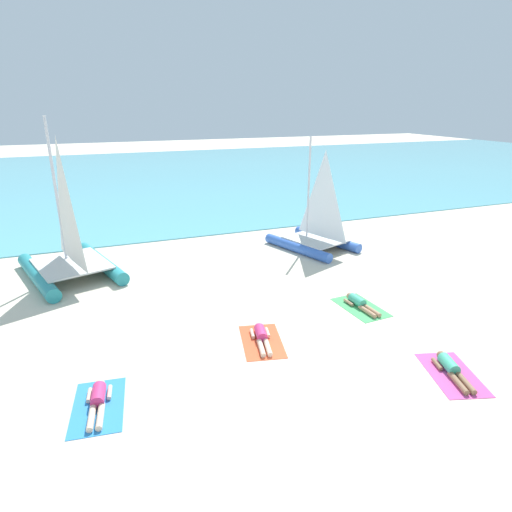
{
  "coord_description": "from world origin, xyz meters",
  "views": [
    {
      "loc": [
        -5.18,
        -7.92,
        6.36
      ],
      "look_at": [
        0.0,
        5.55,
        1.2
      ],
      "focal_mm": 30.3,
      "sensor_mm": 36.0,
      "label": 1
    }
  ],
  "objects_px": {
    "sunbather_center_left": "(261,336)",
    "sunbather_center_right": "(360,303)",
    "towel_center_left": "(262,341)",
    "sunbather_rightmost": "(451,368)",
    "sunbather_leftmost": "(98,400)",
    "sailboat_blue": "(315,233)",
    "towel_rightmost": "(452,374)",
    "towel_center_right": "(361,307)",
    "towel_leftmost": "(98,406)",
    "sailboat_teal": "(70,255)"
  },
  "relations": [
    {
      "from": "towel_center_left",
      "to": "towel_rightmost",
      "type": "relative_size",
      "value": 1.0
    },
    {
      "from": "sailboat_blue",
      "to": "towel_center_left",
      "type": "bearing_deg",
      "value": -147.11
    },
    {
      "from": "towel_leftmost",
      "to": "sailboat_blue",
      "type": "bearing_deg",
      "value": 39.61
    },
    {
      "from": "sailboat_teal",
      "to": "towel_center_right",
      "type": "height_order",
      "value": "sailboat_teal"
    },
    {
      "from": "sailboat_blue",
      "to": "sunbather_center_right",
      "type": "height_order",
      "value": "sailboat_blue"
    },
    {
      "from": "towel_center_right",
      "to": "towel_center_left",
      "type": "bearing_deg",
      "value": -167.9
    },
    {
      "from": "sunbather_center_left",
      "to": "sunbather_center_right",
      "type": "bearing_deg",
      "value": 24.71
    },
    {
      "from": "sunbather_leftmost",
      "to": "sunbather_center_left",
      "type": "height_order",
      "value": "same"
    },
    {
      "from": "towel_leftmost",
      "to": "sunbather_rightmost",
      "type": "distance_m",
      "value": 8.44
    },
    {
      "from": "sailboat_blue",
      "to": "towel_rightmost",
      "type": "distance_m",
      "value": 10.05
    },
    {
      "from": "sailboat_blue",
      "to": "sailboat_teal",
      "type": "bearing_deg",
      "value": 159.08
    },
    {
      "from": "sunbather_center_left",
      "to": "sunbather_rightmost",
      "type": "distance_m",
      "value": 4.94
    },
    {
      "from": "towel_leftmost",
      "to": "sunbather_center_left",
      "type": "bearing_deg",
      "value": 16.56
    },
    {
      "from": "towel_center_left",
      "to": "towel_rightmost",
      "type": "xyz_separation_m",
      "value": [
        3.82,
        -3.13,
        0.0
      ]
    },
    {
      "from": "sunbather_center_left",
      "to": "sailboat_blue",
      "type": "bearing_deg",
      "value": 64.33
    },
    {
      "from": "towel_leftmost",
      "to": "towel_center_right",
      "type": "xyz_separation_m",
      "value": [
        8.22,
        2.07,
        0.0
      ]
    },
    {
      "from": "towel_leftmost",
      "to": "sunbather_rightmost",
      "type": "bearing_deg",
      "value": -12.47
    },
    {
      "from": "sunbather_center_right",
      "to": "sunbather_rightmost",
      "type": "relative_size",
      "value": 1.01
    },
    {
      "from": "towel_leftmost",
      "to": "sunbather_center_right",
      "type": "distance_m",
      "value": 8.49
    },
    {
      "from": "sailboat_teal",
      "to": "towel_rightmost",
      "type": "bearing_deg",
      "value": -65.99
    },
    {
      "from": "sailboat_blue",
      "to": "sunbather_leftmost",
      "type": "bearing_deg",
      "value": -159.71
    },
    {
      "from": "sunbather_leftmost",
      "to": "towel_center_left",
      "type": "distance_m",
      "value": 4.55
    },
    {
      "from": "sunbather_leftmost",
      "to": "sunbather_center_left",
      "type": "relative_size",
      "value": 1.01
    },
    {
      "from": "sunbather_center_right",
      "to": "sunbather_rightmost",
      "type": "distance_m",
      "value": 3.96
    },
    {
      "from": "sailboat_blue",
      "to": "towel_center_right",
      "type": "height_order",
      "value": "sailboat_blue"
    },
    {
      "from": "sailboat_teal",
      "to": "towel_leftmost",
      "type": "relative_size",
      "value": 3.11
    },
    {
      "from": "sunbather_leftmost",
      "to": "sunbather_center_left",
      "type": "bearing_deg",
      "value": 22.96
    },
    {
      "from": "towel_leftmost",
      "to": "sunbather_leftmost",
      "type": "distance_m",
      "value": 0.14
    },
    {
      "from": "towel_leftmost",
      "to": "sunbather_center_left",
      "type": "distance_m",
      "value": 4.61
    },
    {
      "from": "sunbather_leftmost",
      "to": "sunbather_center_left",
      "type": "distance_m",
      "value": 4.58
    },
    {
      "from": "sunbather_leftmost",
      "to": "towel_rightmost",
      "type": "distance_m",
      "value": 8.44
    },
    {
      "from": "towel_center_left",
      "to": "sunbather_center_left",
      "type": "relative_size",
      "value": 1.22
    },
    {
      "from": "sunbather_rightmost",
      "to": "towel_leftmost",
      "type": "bearing_deg",
      "value": -175.63
    },
    {
      "from": "towel_center_right",
      "to": "sunbather_rightmost",
      "type": "bearing_deg",
      "value": -89.71
    },
    {
      "from": "sailboat_blue",
      "to": "sunbather_center_left",
      "type": "relative_size",
      "value": 3.19
    },
    {
      "from": "sunbather_leftmost",
      "to": "sailboat_blue",
      "type": "bearing_deg",
      "value": 46.56
    },
    {
      "from": "sailboat_blue",
      "to": "sunbather_center_right",
      "type": "xyz_separation_m",
      "value": [
        -1.48,
        -5.89,
        -0.61
      ]
    },
    {
      "from": "towel_rightmost",
      "to": "towel_center_right",
      "type": "bearing_deg",
      "value": 90.01
    },
    {
      "from": "towel_center_left",
      "to": "sunbather_center_right",
      "type": "relative_size",
      "value": 1.21
    },
    {
      "from": "sunbather_leftmost",
      "to": "towel_center_right",
      "type": "xyz_separation_m",
      "value": [
        8.21,
        2.0,
        -0.13
      ]
    },
    {
      "from": "towel_center_left",
      "to": "sunbather_center_left",
      "type": "bearing_deg",
      "value": 77.48
    },
    {
      "from": "sunbather_center_right",
      "to": "sunbather_leftmost",
      "type": "bearing_deg",
      "value": -169.51
    },
    {
      "from": "towel_center_right",
      "to": "sunbather_center_left",
      "type": "bearing_deg",
      "value": -168.79
    },
    {
      "from": "sunbather_leftmost",
      "to": "towel_center_right",
      "type": "relative_size",
      "value": 0.83
    },
    {
      "from": "sailboat_blue",
      "to": "sunbather_leftmost",
      "type": "height_order",
      "value": "sailboat_blue"
    },
    {
      "from": "sunbather_center_left",
      "to": "sunbather_rightmost",
      "type": "relative_size",
      "value": 1.01
    },
    {
      "from": "sunbather_leftmost",
      "to": "sunbather_rightmost",
      "type": "xyz_separation_m",
      "value": [
        8.23,
        -1.89,
        0.0
      ]
    },
    {
      "from": "sailboat_teal",
      "to": "sunbather_leftmost",
      "type": "height_order",
      "value": "sailboat_teal"
    },
    {
      "from": "sunbather_center_left",
      "to": "sunbather_rightmost",
      "type": "xyz_separation_m",
      "value": [
        3.82,
        -3.14,
        0.0
      ]
    },
    {
      "from": "towel_center_left",
      "to": "sunbather_rightmost",
      "type": "xyz_separation_m",
      "value": [
        3.84,
        -3.07,
        0.13
      ]
    }
  ]
}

